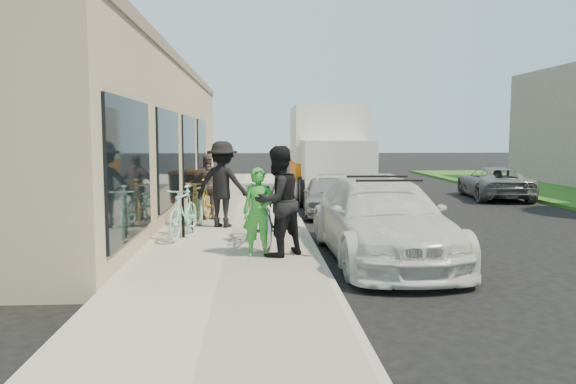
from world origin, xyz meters
name	(u,v)px	position (x,y,z in m)	size (l,w,h in m)	color
ground	(346,264)	(0.00, 0.00, 0.00)	(120.00, 120.00, 0.00)	black
sidewalk	(232,230)	(-2.00, 3.00, 0.07)	(3.00, 34.00, 0.15)	#A9A398
curb	(303,230)	(-0.45, 3.00, 0.07)	(0.12, 34.00, 0.13)	#A49C96
storefront	(129,136)	(-5.24, 7.99, 2.12)	(3.60, 20.00, 4.22)	tan
bike_rack	(187,211)	(-2.84, 2.09, 0.64)	(0.16, 0.56, 0.81)	black
sandwich_board	(195,187)	(-3.24, 7.36, 0.64)	(0.67, 0.67, 0.95)	#311D0D
sedan_white	(382,220)	(0.67, 0.35, 0.69)	(2.07, 4.79, 1.41)	silver
sedan_silver	(327,196)	(0.41, 5.74, 0.53)	(1.25, 3.10, 1.06)	gray
moving_truck	(328,157)	(1.04, 10.37, 1.39)	(2.50, 6.43, 3.14)	silver
far_car_gray	(494,183)	(6.56, 9.39, 0.54)	(1.79, 3.88, 1.08)	#5D5F62
tandem_bike	(260,213)	(-1.41, 0.97, 0.74)	(0.79, 2.25, 1.18)	#B6B6B8
woman_rider	(259,212)	(-1.43, 0.04, 0.88)	(0.53, 0.35, 1.46)	green
man_standing	(278,201)	(-1.13, 0.05, 1.05)	(0.88, 0.68, 1.81)	black
cruiser_bike_a	(184,212)	(-2.88, 1.83, 0.65)	(0.47, 1.67, 1.00)	#98E2D0
cruiser_bike_b	(199,202)	(-2.78, 3.84, 0.60)	(0.59, 1.70, 0.89)	#98E2D0
cruiser_bike_c	(201,201)	(-2.74, 3.73, 0.64)	(0.46, 1.63, 0.98)	gold
bystander_a	(222,184)	(-2.20, 3.07, 1.08)	(1.20, 0.69, 1.85)	black
bystander_b	(207,186)	(-2.63, 4.24, 0.93)	(0.91, 0.38, 1.56)	brown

